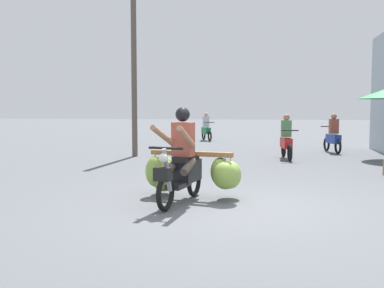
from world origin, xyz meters
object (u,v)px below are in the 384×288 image
(motorbike_main_loaded, at_px, (188,170))
(utility_pole, at_px, (134,71))
(motorbike_distant_ahead_left, at_px, (333,137))
(motorbike_distant_far_ahead, at_px, (286,141))
(motorbike_distant_ahead_right, at_px, (206,129))

(motorbike_main_loaded, bearing_deg, utility_pole, 115.54)
(motorbike_distant_ahead_left, distance_m, motorbike_distant_far_ahead, 2.82)
(motorbike_distant_ahead_left, bearing_deg, motorbike_distant_far_ahead, -127.19)
(motorbike_distant_ahead_right, distance_m, motorbike_distant_far_ahead, 8.25)
(motorbike_main_loaded, distance_m, utility_pole, 7.38)
(motorbike_main_loaded, height_order, motorbike_distant_ahead_left, motorbike_main_loaded)
(motorbike_distant_ahead_left, bearing_deg, motorbike_main_loaded, -112.36)
(utility_pole, bearing_deg, motorbike_distant_ahead_left, 19.64)
(motorbike_main_loaded, relative_size, utility_pole, 0.33)
(motorbike_distant_far_ahead, bearing_deg, motorbike_main_loaded, -106.19)
(motorbike_distant_ahead_left, bearing_deg, utility_pole, -160.36)
(motorbike_distant_ahead_left, xyz_separation_m, motorbike_distant_far_ahead, (-1.70, -2.24, 0.00))
(motorbike_main_loaded, relative_size, motorbike_distant_ahead_right, 1.24)
(motorbike_distant_ahead_left, height_order, utility_pole, utility_pole)
(motorbike_main_loaded, height_order, motorbike_distant_far_ahead, motorbike_main_loaded)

